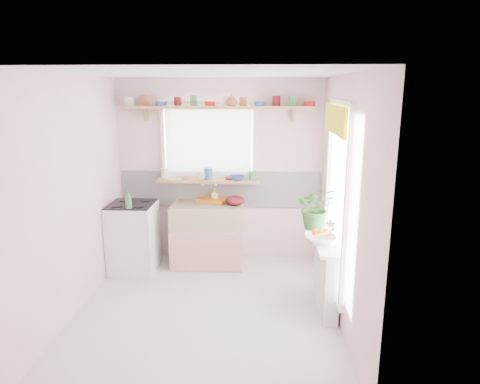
{
  "coord_description": "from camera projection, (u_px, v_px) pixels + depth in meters",
  "views": [
    {
      "loc": [
        0.6,
        -4.18,
        2.37
      ],
      "look_at": [
        0.33,
        0.55,
        1.21
      ],
      "focal_mm": 32.0,
      "sensor_mm": 36.0,
      "label": 1
    }
  ],
  "objects": [
    {
      "name": "pine_shelf",
      "position": [
        218.0,
        107.0,
        5.57
      ],
      "size": [
        2.52,
        0.24,
        0.04
      ],
      "primitive_type": "cube",
      "color": "tan",
      "rests_on": "room"
    },
    {
      "name": "room",
      "position": [
        269.0,
        173.0,
        5.12
      ],
      "size": [
        3.2,
        3.2,
        3.2
      ],
      "color": "beige",
      "rests_on": "ground"
    },
    {
      "name": "jade_plant",
      "position": [
        316.0,
        207.0,
        4.92
      ],
      "size": [
        0.47,
        0.41,
        0.51
      ],
      "primitive_type": "imported",
      "rotation": [
        0.0,
        0.0,
        0.05
      ],
      "color": "#346428",
      "rests_on": "radiator_ledge"
    },
    {
      "name": "cooker_bottle",
      "position": [
        128.0,
        200.0,
        5.27
      ],
      "size": [
        0.11,
        0.11,
        0.22
      ],
      "primitive_type": "imported",
      "rotation": [
        0.0,
        0.0,
        0.3
      ],
      "color": "#43875B",
      "rests_on": "cooker"
    },
    {
      "name": "windowsill",
      "position": [
        208.0,
        180.0,
        5.82
      ],
      "size": [
        1.4,
        0.22,
        0.04
      ],
      "primitive_type": "cube",
      "color": "tan",
      "rests_on": "room"
    },
    {
      "name": "sill_cup",
      "position": [
        201.0,
        177.0,
        5.76
      ],
      "size": [
        0.13,
        0.13,
        0.09
      ],
      "primitive_type": "imported",
      "rotation": [
        0.0,
        0.0,
        -0.21
      ],
      "color": "beige",
      "rests_on": "windowsill"
    },
    {
      "name": "sill_crockery",
      "position": [
        208.0,
        175.0,
        5.81
      ],
      "size": [
        1.35,
        0.11,
        0.12
      ],
      "color": "silver",
      "rests_on": "windowsill"
    },
    {
      "name": "dish_tray",
      "position": [
        213.0,
        199.0,
        5.9
      ],
      "size": [
        0.5,
        0.44,
        0.04
      ],
      "primitive_type": "cube",
      "rotation": [
        0.0,
        0.0,
        -0.36
      ],
      "color": "orange",
      "rests_on": "sink_unit"
    },
    {
      "name": "colander",
      "position": [
        235.0,
        200.0,
        5.69
      ],
      "size": [
        0.34,
        0.34,
        0.12
      ],
      "primitive_type": "ellipsoid",
      "rotation": [
        0.0,
        0.0,
        0.32
      ],
      "color": "#590F18",
      "rests_on": "sink_unit"
    },
    {
      "name": "shelf_vase",
      "position": [
        231.0,
        100.0,
        5.48
      ],
      "size": [
        0.15,
        0.15,
        0.16
      ],
      "primitive_type": "imported",
      "rotation": [
        0.0,
        0.0,
        0.03
      ],
      "color": "#B75C38",
      "rests_on": "pine_shelf"
    },
    {
      "name": "cooker",
      "position": [
        133.0,
        237.0,
        5.62
      ],
      "size": [
        0.58,
        0.58,
        0.93
      ],
      "color": "white",
      "rests_on": "ground"
    },
    {
      "name": "radiator_ledge",
      "position": [
        326.0,
        273.0,
        4.68
      ],
      "size": [
        0.22,
        0.95,
        0.78
      ],
      "color": "white",
      "rests_on": "ground"
    },
    {
      "name": "sill_bowl",
      "position": [
        238.0,
        178.0,
        5.73
      ],
      "size": [
        0.25,
        0.25,
        0.06
      ],
      "primitive_type": "imported",
      "rotation": [
        0.0,
        0.0,
        -0.4
      ],
      "color": "#2F419A",
      "rests_on": "windowsill"
    },
    {
      "name": "herb_pot",
      "position": [
        331.0,
        230.0,
        4.6
      ],
      "size": [
        0.12,
        0.1,
        0.21
      ],
      "primitive_type": "imported",
      "rotation": [
        0.0,
        0.0,
        0.2
      ],
      "color": "#346B2B",
      "rests_on": "radiator_ledge"
    },
    {
      "name": "soap_bottle_sink",
      "position": [
        215.0,
        195.0,
        5.89
      ],
      "size": [
        0.1,
        0.1,
        0.17
      ],
      "primitive_type": "imported",
      "rotation": [
        0.0,
        0.0,
        0.25
      ],
      "color": "#F8DF6E",
      "rests_on": "sink_unit"
    },
    {
      "name": "sink_unit",
      "position": [
        208.0,
        234.0,
        5.81
      ],
      "size": [
        0.95,
        0.65,
        1.11
      ],
      "color": "white",
      "rests_on": "ground"
    },
    {
      "name": "fruit",
      "position": [
        321.0,
        233.0,
        4.51
      ],
      "size": [
        0.2,
        0.14,
        0.1
      ],
      "color": "#ED5713",
      "rests_on": "fruit_bowl"
    },
    {
      "name": "fruit_bowl",
      "position": [
        320.0,
        239.0,
        4.52
      ],
      "size": [
        0.35,
        0.35,
        0.08
      ],
      "primitive_type": "imported",
      "rotation": [
        0.0,
        0.0,
        0.08
      ],
      "color": "silver",
      "rests_on": "radiator_ledge"
    },
    {
      "name": "shelf_crockery",
      "position": [
        215.0,
        102.0,
        5.56
      ],
      "size": [
        2.47,
        0.11,
        0.12
      ],
      "color": "silver",
      "rests_on": "pine_shelf"
    }
  ]
}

